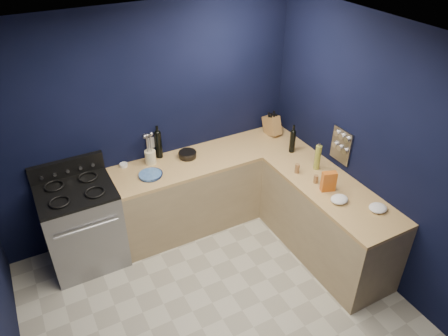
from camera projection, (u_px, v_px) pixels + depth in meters
floor at (223, 320)px, 4.10m from camera, size 3.50×3.50×0.02m
ceiling at (222, 54)px, 2.65m from camera, size 3.50×3.50×0.02m
wall_back at (148, 125)px, 4.67m from camera, size 3.50×0.02×2.60m
wall_right at (384, 160)px, 4.07m from camera, size 0.02×3.50×2.60m
cab_back at (211, 189)px, 5.14m from camera, size 2.30×0.63×0.86m
top_back at (210, 157)px, 4.90m from camera, size 2.30×0.63×0.04m
cab_right at (326, 222)px, 4.63m from camera, size 0.63×1.67×0.86m
top_right at (332, 189)px, 4.38m from camera, size 0.63×1.67×0.04m
gas_range at (83, 227)px, 4.52m from camera, size 0.76×0.66×0.92m
oven_door at (91, 246)px, 4.29m from camera, size 0.59×0.02×0.42m
cooktop at (75, 191)px, 4.25m from camera, size 0.76×0.66×0.03m
backguard at (67, 168)px, 4.42m from camera, size 0.76×0.06×0.20m
spice_panel at (341, 146)px, 4.53m from camera, size 0.02×0.28×0.38m
wall_outlet at (150, 143)px, 4.77m from camera, size 0.09×0.02×0.13m
plate_stack at (150, 175)px, 4.53m from camera, size 0.27×0.27×0.03m
ramekin at (124, 165)px, 4.69m from camera, size 0.11×0.11×0.03m
utensil_crock at (150, 157)px, 4.72m from camera, size 0.16×0.16×0.15m
wine_bottle_back at (159, 145)px, 4.78m from camera, size 0.10×0.10×0.32m
lemon_basket at (188, 154)px, 4.84m from camera, size 0.20×0.20×0.07m
knife_block at (272, 125)px, 5.26m from camera, size 0.15×0.28×0.29m
wine_bottle_right at (292, 142)px, 4.89m from camera, size 0.07×0.07×0.27m
oil_bottle at (318, 157)px, 4.59m from camera, size 0.08×0.08×0.29m
spice_jar_near at (297, 168)px, 4.57m from camera, size 0.07×0.07×0.11m
spice_jar_far at (316, 179)px, 4.42m from camera, size 0.05×0.05×0.09m
crouton_bag at (329, 181)px, 4.27m from camera, size 0.16×0.11×0.22m
towel_front at (339, 199)px, 4.15m from camera, size 0.22×0.20×0.06m
towel_end at (378, 208)px, 4.04m from camera, size 0.19×0.17×0.05m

